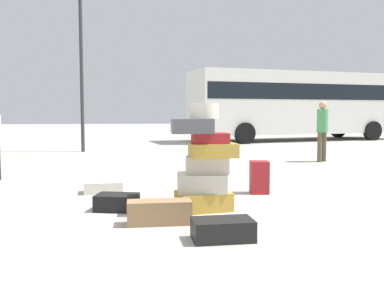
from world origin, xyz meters
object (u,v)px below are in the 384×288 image
(suitcase_maroon_white_trunk, at_px, (259,177))
(parked_bus, at_px, (297,101))
(suitcase_tower, at_px, (204,165))
(suitcase_black_left_side, at_px, (223,230))
(lamp_post, at_px, (80,17))
(suitcase_cream_foreground_far, at_px, (103,187))
(suitcase_brown_behind_tower, at_px, (159,212))
(person_bearded_onlooker, at_px, (322,126))
(suitcase_black_upright_blue, at_px, (117,202))

(suitcase_maroon_white_trunk, distance_m, parked_bus, 13.60)
(suitcase_tower, height_order, suitcase_maroon_white_trunk, suitcase_tower)
(suitcase_black_left_side, relative_size, lamp_post, 0.09)
(suitcase_cream_foreground_far, relative_size, suitcase_maroon_white_trunk, 1.17)
(suitcase_cream_foreground_far, bearing_deg, parked_bus, 51.35)
(parked_bus, bearing_deg, suitcase_brown_behind_tower, -128.52)
(suitcase_black_left_side, distance_m, person_bearded_onlooker, 7.81)
(suitcase_tower, distance_m, suitcase_black_upright_blue, 1.33)
(lamp_post, bearing_deg, suitcase_black_left_side, -73.92)
(suitcase_black_left_side, distance_m, parked_bus, 16.33)
(suitcase_black_left_side, height_order, suitcase_black_upright_blue, suitcase_black_left_side)
(suitcase_maroon_white_trunk, distance_m, lamp_post, 9.73)
(suitcase_maroon_white_trunk, bearing_deg, suitcase_tower, -128.45)
(suitcase_black_left_side, bearing_deg, suitcase_tower, 87.34)
(suitcase_tower, relative_size, parked_bus, 0.14)
(suitcase_black_upright_blue, distance_m, person_bearded_onlooker, 7.37)
(suitcase_cream_foreground_far, bearing_deg, suitcase_black_upright_blue, -82.42)
(person_bearded_onlooker, bearing_deg, suitcase_black_left_side, 25.65)
(suitcase_black_upright_blue, height_order, parked_bus, parked_bus)
(suitcase_maroon_white_trunk, height_order, person_bearded_onlooker, person_bearded_onlooker)
(person_bearded_onlooker, xyz_separation_m, parked_bus, (2.31, 8.30, 0.85))
(suitcase_brown_behind_tower, height_order, person_bearded_onlooker, person_bearded_onlooker)
(suitcase_tower, distance_m, suitcase_cream_foreground_far, 2.18)
(suitcase_black_upright_blue, bearing_deg, suitcase_black_left_side, -37.54)
(suitcase_cream_foreground_far, xyz_separation_m, lamp_post, (-1.41, 7.43, 4.41))
(suitcase_cream_foreground_far, distance_m, suitcase_black_upright_blue, 1.37)
(suitcase_maroon_white_trunk, xyz_separation_m, parked_bus, (5.20, 12.47, 1.56))
(person_bearded_onlooker, relative_size, lamp_post, 0.23)
(suitcase_black_upright_blue, relative_size, person_bearded_onlooker, 0.35)
(suitcase_maroon_white_trunk, relative_size, person_bearded_onlooker, 0.33)
(parked_bus, bearing_deg, person_bearded_onlooker, -118.13)
(suitcase_cream_foreground_far, relative_size, parked_bus, 0.06)
(lamp_post, bearing_deg, suitcase_brown_behind_tower, -76.46)
(suitcase_tower, bearing_deg, suitcase_cream_foreground_far, 136.61)
(suitcase_cream_foreground_far, xyz_separation_m, suitcase_brown_behind_tower, (0.89, -2.12, 0.05))
(suitcase_black_left_side, xyz_separation_m, suitcase_brown_behind_tower, (-0.66, 0.72, 0.03))
(suitcase_tower, relative_size, lamp_post, 0.21)
(suitcase_cream_foreground_far, height_order, parked_bus, parked_bus)
(suitcase_tower, relative_size, suitcase_black_left_side, 2.29)
(suitcase_cream_foreground_far, xyz_separation_m, parked_bus, (7.83, 12.13, 1.74))
(suitcase_tower, height_order, parked_bus, parked_bus)
(suitcase_brown_behind_tower, bearing_deg, parked_bus, 62.71)
(suitcase_maroon_white_trunk, xyz_separation_m, suitcase_black_upright_blue, (-2.31, -0.99, -0.16))
(suitcase_black_left_side, bearing_deg, suitcase_brown_behind_tower, 129.37)
(suitcase_black_left_side, bearing_deg, lamp_post, 102.97)
(suitcase_cream_foreground_far, relative_size, lamp_post, 0.09)
(suitcase_tower, xyz_separation_m, suitcase_black_left_side, (0.01, -1.39, -0.52))
(suitcase_cream_foreground_far, distance_m, parked_bus, 14.54)
(parked_bus, bearing_deg, suitcase_black_upright_blue, -131.72)
(suitcase_black_left_side, relative_size, person_bearded_onlooker, 0.40)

